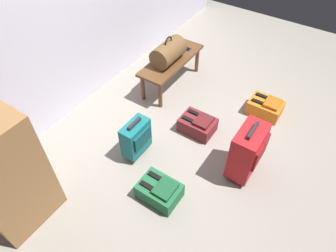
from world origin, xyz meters
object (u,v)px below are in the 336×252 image
at_px(suitcase_small_teal, 136,138).
at_px(backpack_orange, 266,107).
at_px(backpack_green, 160,191).
at_px(duffel_bag_brown, 168,52).
at_px(cell_phone, 185,48).
at_px(side_cabinet, 4,176).
at_px(bench, 171,63).
at_px(backpack_maroon, 198,125).
at_px(suitcase_upright_red, 247,151).

bearing_deg(suitcase_small_teal, backpack_orange, -33.92).
bearing_deg(backpack_green, duffel_bag_brown, 30.77).
xyz_separation_m(cell_phone, side_cabinet, (-2.57, 0.10, 0.15)).
xyz_separation_m(cell_phone, backpack_green, (-1.77, -0.82, -0.31)).
bearing_deg(cell_phone, backpack_green, -155.18).
distance_m(duffel_bag_brown, suitcase_small_teal, 1.19).
relative_size(bench, duffel_bag_brown, 2.27).
bearing_deg(cell_phone, backpack_orange, -96.53).
bearing_deg(backpack_orange, backpack_green, 166.30).
height_order(duffel_bag_brown, backpack_maroon, duffel_bag_brown).
height_order(duffel_bag_brown, backpack_orange, duffel_bag_brown).
height_order(cell_phone, backpack_green, cell_phone).
xyz_separation_m(cell_phone, backpack_orange, (-0.14, -1.22, -0.31)).
distance_m(suitcase_upright_red, side_cabinet, 2.09).
distance_m(cell_phone, backpack_orange, 1.26).
relative_size(suitcase_small_teal, backpack_green, 1.21).
bearing_deg(suitcase_upright_red, backpack_green, 143.18).
height_order(suitcase_small_teal, backpack_green, suitcase_small_teal).
bearing_deg(suitcase_small_teal, side_cabinet, 158.79).
bearing_deg(bench, duffel_bag_brown, 180.00).
bearing_deg(backpack_orange, side_cabinet, 151.45).
bearing_deg(suitcase_small_teal, bench, 16.28).
xyz_separation_m(suitcase_upright_red, backpack_orange, (0.94, 0.12, -0.22)).
distance_m(cell_phone, side_cabinet, 2.57).
xyz_separation_m(backpack_green, side_cabinet, (-0.79, 0.92, 0.46)).
xyz_separation_m(suitcase_upright_red, suitcase_small_teal, (-0.39, 1.02, -0.08)).
distance_m(suitcase_upright_red, suitcase_small_teal, 1.10).
height_order(duffel_bag_brown, side_cabinet, side_cabinet).
xyz_separation_m(duffel_bag_brown, backpack_maroon, (-0.47, -0.71, -0.43)).
height_order(bench, suitcase_upright_red, suitcase_upright_red).
xyz_separation_m(cell_phone, backpack_maroon, (-0.84, -0.69, -0.31)).
bearing_deg(backpack_green, suitcase_small_teal, 58.49).
distance_m(suitcase_small_teal, backpack_orange, 1.61).
xyz_separation_m(suitcase_upright_red, backpack_maroon, (0.24, 0.65, -0.22)).
xyz_separation_m(duffel_bag_brown, suitcase_upright_red, (-0.71, -1.36, -0.21)).
bearing_deg(backpack_green, backpack_maroon, 7.88).
bearing_deg(duffel_bag_brown, side_cabinet, 177.85).
distance_m(backpack_green, backpack_orange, 1.68).
height_order(suitcase_small_teal, side_cabinet, side_cabinet).
distance_m(cell_phone, suitcase_small_teal, 1.51).
height_order(duffel_bag_brown, suitcase_small_teal, duffel_bag_brown).
relative_size(backpack_green, side_cabinet, 0.35).
bearing_deg(backpack_maroon, duffel_bag_brown, 56.29).
xyz_separation_m(bench, side_cabinet, (-2.27, 0.08, 0.22)).
bearing_deg(suitcase_upright_red, cell_phone, 51.33).
bearing_deg(bench, cell_phone, -3.63).
height_order(duffel_bag_brown, backpack_green, duffel_bag_brown).
xyz_separation_m(bench, suitcase_upright_red, (-0.78, -1.36, -0.02)).
height_order(bench, duffel_bag_brown, duffel_bag_brown).
relative_size(backpack_maroon, side_cabinet, 0.35).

